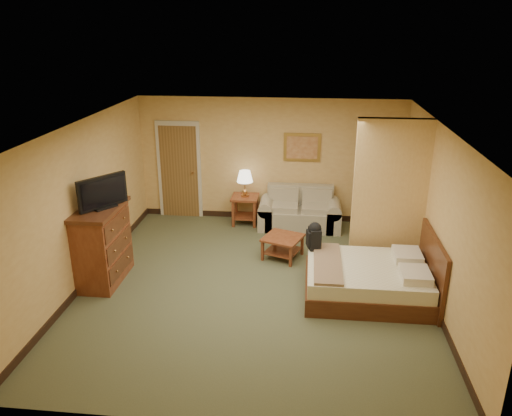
# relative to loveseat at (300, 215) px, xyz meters

# --- Properties ---
(floor) EXTENTS (6.00, 6.00, 0.00)m
(floor) POSITION_rel_loveseat_xyz_m (-0.66, -2.57, -0.28)
(floor) COLOR #505537
(floor) RESTS_ON ground
(ceiling) EXTENTS (6.00, 6.00, 0.00)m
(ceiling) POSITION_rel_loveseat_xyz_m (-0.66, -2.57, 2.32)
(ceiling) COLOR white
(ceiling) RESTS_ON back_wall
(back_wall) EXTENTS (5.50, 0.02, 2.60)m
(back_wall) POSITION_rel_loveseat_xyz_m (-0.66, 0.43, 1.02)
(back_wall) COLOR #DFAD5F
(back_wall) RESTS_ON floor
(left_wall) EXTENTS (0.02, 6.00, 2.60)m
(left_wall) POSITION_rel_loveseat_xyz_m (-3.41, -2.57, 1.02)
(left_wall) COLOR #DFAD5F
(left_wall) RESTS_ON floor
(right_wall) EXTENTS (0.02, 6.00, 2.60)m
(right_wall) POSITION_rel_loveseat_xyz_m (2.09, -2.57, 1.02)
(right_wall) COLOR #DFAD5F
(right_wall) RESTS_ON floor
(partition) EXTENTS (1.20, 0.15, 2.60)m
(partition) POSITION_rel_loveseat_xyz_m (1.49, -1.65, 1.02)
(partition) COLOR #DFAD5F
(partition) RESTS_ON floor
(door) EXTENTS (0.94, 0.16, 2.10)m
(door) POSITION_rel_loveseat_xyz_m (-2.61, 0.39, 0.76)
(door) COLOR beige
(door) RESTS_ON floor
(baseboard) EXTENTS (5.50, 0.02, 0.12)m
(baseboard) POSITION_rel_loveseat_xyz_m (-0.66, 0.42, -0.22)
(baseboard) COLOR black
(baseboard) RESTS_ON floor
(loveseat) EXTENTS (1.68, 0.78, 0.85)m
(loveseat) POSITION_rel_loveseat_xyz_m (0.00, 0.00, 0.00)
(loveseat) COLOR tan
(loveseat) RESTS_ON floor
(side_table) EXTENTS (0.55, 0.55, 0.61)m
(side_table) POSITION_rel_loveseat_xyz_m (-1.15, 0.08, 0.13)
(side_table) COLOR maroon
(side_table) RESTS_ON floor
(table_lamp) EXTENTS (0.33, 0.33, 0.55)m
(table_lamp) POSITION_rel_loveseat_xyz_m (-1.15, 0.08, 0.75)
(table_lamp) COLOR #B47C42
(table_lamp) RESTS_ON side_table
(coffee_table) EXTENTS (0.82, 0.82, 0.41)m
(coffee_table) POSITION_rel_loveseat_xyz_m (-0.27, -1.48, 0.02)
(coffee_table) COLOR maroon
(coffee_table) RESTS_ON floor
(wall_picture) EXTENTS (0.76, 0.04, 0.59)m
(wall_picture) POSITION_rel_loveseat_xyz_m (0.00, 0.40, 1.32)
(wall_picture) COLOR #B78E3F
(wall_picture) RESTS_ON back_wall
(dresser) EXTENTS (0.63, 1.20, 1.28)m
(dresser) POSITION_rel_loveseat_xyz_m (-3.13, -2.63, 0.37)
(dresser) COLOR maroon
(dresser) RESTS_ON floor
(tv) EXTENTS (0.54, 0.72, 0.51)m
(tv) POSITION_rel_loveseat_xyz_m (-3.03, -2.63, 1.25)
(tv) COLOR black
(tv) RESTS_ON dresser
(bed) EXTENTS (1.93, 1.59, 1.03)m
(bed) POSITION_rel_loveseat_xyz_m (1.17, -2.67, 0.01)
(bed) COLOR #482110
(bed) RESTS_ON floor
(backpack) EXTENTS (0.23, 0.30, 0.46)m
(backpack) POSITION_rel_loveseat_xyz_m (0.28, -2.12, 0.47)
(backpack) COLOR black
(backpack) RESTS_ON bed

